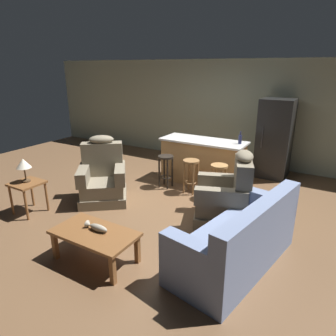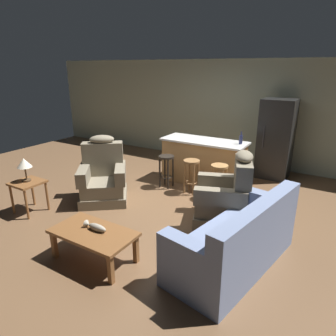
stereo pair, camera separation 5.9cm
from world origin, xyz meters
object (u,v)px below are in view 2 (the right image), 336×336
Objects in this scene: coffee_table at (94,235)px; recliner_near_island at (227,197)px; end_table at (28,187)px; bar_stool_right at (219,176)px; couch at (237,242)px; kitchen_island at (203,162)px; bottle_tall_green at (241,139)px; recliner_near_lamp at (103,178)px; fish_figurine at (95,227)px; refrigerator at (276,139)px; bar_stool_middle at (191,170)px; bar_stool_left at (166,165)px; table_lamp at (24,164)px.

recliner_near_island is (1.08, 1.89, 0.06)m from coffee_table.
end_table is 3.40m from bar_stool_right.
couch is 2.90m from kitchen_island.
bottle_tall_green is at bearing -60.71° from couch.
recliner_near_lamp is 0.67× the size of kitchen_island.
recliner_near_island is at bearing 60.25° from coffee_table.
couch is 1.69× the size of recliner_near_lamp.
fish_figurine is 0.19× the size of refrigerator.
bar_stool_middle is (0.06, 2.64, 0.11)m from coffee_table.
coffee_table is 0.11m from fish_figurine.
coffee_table is 1.83m from couch.
bottle_tall_green reaches higher than recliner_near_lamp.
recliner_near_lamp is 1.71m from bar_stool_middle.
fish_figurine is 2.67m from bar_stool_right.
refrigerator is at bearing 72.33° from bar_stool_right.
bar_stool_right is at bearing 76.38° from coffee_table.
fish_figurine is 2.65m from bar_stool_left.
refrigerator is 6.99× the size of bottle_tall_green.
recliner_near_island is at bearing -78.31° from bottle_tall_green.
recliner_near_island reaches higher than table_lamp.
table_lamp is at bearing 4.90° from recliner_near_island.
bar_stool_middle is at bearing -122.50° from refrigerator.
coffee_table is at bearing -91.88° from fish_figurine.
fish_figurine is 0.50× the size of bar_stool_left.
refrigerator is (0.58, 1.83, 0.41)m from bar_stool_right.
refrigerator is (1.17, 1.83, 0.41)m from bar_stool_middle.
recliner_near_lamp is 2.93× the size of table_lamp.
recliner_near_island is (2.30, 0.39, 0.00)m from recliner_near_lamp.
bar_stool_right is at bearing -45.43° from kitchen_island.
recliner_near_island reaches higher than bar_stool_right.
table_lamp is at bearing 150.98° from end_table.
refrigerator is at bearing 102.40° from recliner_near_lamp.
recliner_near_island is 2.62m from refrigerator.
kitchen_island reaches higher than coffee_table.
bar_stool_middle is (2.00, 2.21, 0.01)m from end_table.
recliner_near_lamp reaches higher than table_lamp.
recliner_near_lamp is at bearing -10.80° from recliner_near_island.
kitchen_island reaches higher than fish_figurine.
recliner_near_island is 1.61m from bottle_tall_green.
bottle_tall_green is at bearing 78.71° from bar_stool_right.
fish_figurine is at bearing -78.48° from bar_stool_left.
refrigerator reaches higher than end_table.
bar_stool_right is at bearing -50.62° from couch.
end_table is 5.15m from refrigerator.
end_table is at bearing -139.52° from bar_stool_right.
end_table is at bearing 17.36° from couch.
fish_figurine is 2.14m from recliner_near_island.
bar_stool_left is 2.56m from refrigerator.
table_lamp reaches higher than couch.
bottle_tall_green is (2.00, 1.84, 0.62)m from recliner_near_lamp.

